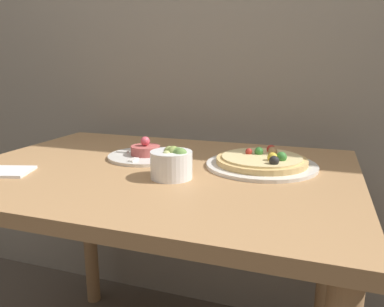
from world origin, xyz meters
The scene contains 5 objects.
back_wall centered at (0.00, 0.96, 1.30)m, with size 8.00×0.05×2.60m.
dining_table centered at (0.00, 0.42, 0.67)m, with size 1.13×0.83×0.79m.
pizza_plate centered at (0.29, 0.52, 0.80)m, with size 0.32×0.32×0.06m.
tartare_plate centered at (-0.08, 0.51, 0.80)m, with size 0.24×0.24×0.07m.
small_bowl centered at (0.08, 0.33, 0.83)m, with size 0.11×0.11×0.09m.
Camera 1 is at (0.44, -0.55, 1.08)m, focal length 35.00 mm.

